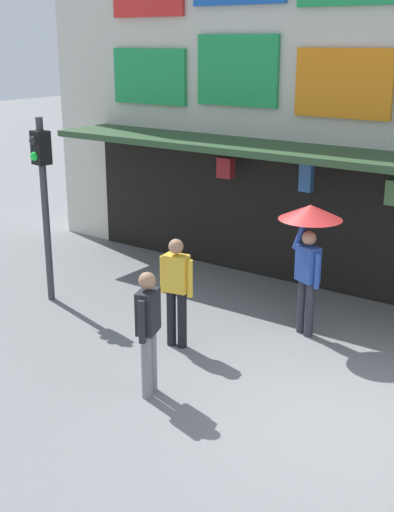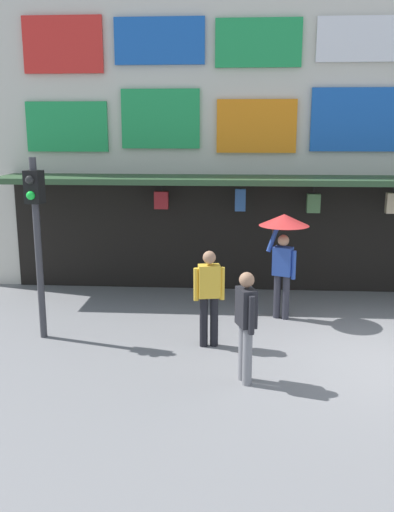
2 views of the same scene
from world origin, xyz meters
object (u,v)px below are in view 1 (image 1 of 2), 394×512
(traffic_light_near, at_px, (43,181))
(pedestrian_with_umbrella, at_px, (310,233))
(pedestrian_in_yellow, at_px, (148,327))
(pedestrian_in_green, at_px, (176,287))

(traffic_light_near, height_order, pedestrian_with_umbrella, traffic_light_near)
(traffic_light_near, distance_m, pedestrian_with_umbrella, 4.57)
(pedestrian_in_yellow, distance_m, pedestrian_in_green, 1.48)
(pedestrian_in_yellow, bearing_deg, pedestrian_in_green, 113.81)
(traffic_light_near, xyz_separation_m, pedestrian_with_umbrella, (4.34, 1.32, -0.50))
(traffic_light_near, distance_m, pedestrian_in_green, 3.23)
(pedestrian_in_yellow, xyz_separation_m, pedestrian_with_umbrella, (0.76, 2.88, 0.69))
(pedestrian_with_umbrella, bearing_deg, pedestrian_in_yellow, -104.68)
(traffic_light_near, relative_size, pedestrian_in_yellow, 1.90)
(pedestrian_with_umbrella, bearing_deg, traffic_light_near, -163.07)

